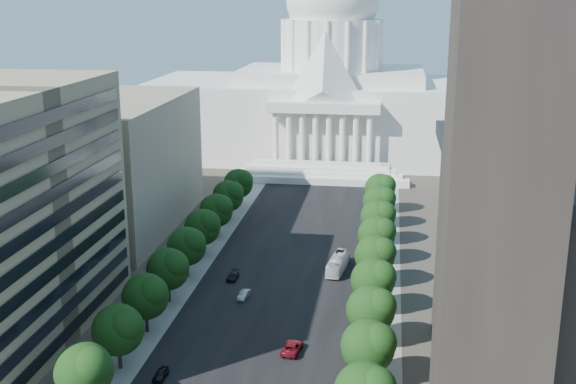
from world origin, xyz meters
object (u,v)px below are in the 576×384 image
at_px(car_silver, 244,295).
at_px(city_bus, 338,263).
at_px(car_dark_b, 233,276).
at_px(car_dark_a, 161,374).
at_px(car_red, 292,348).

distance_m(car_silver, city_bus, 22.32).
xyz_separation_m(car_silver, city_bus, (15.79, 15.74, 0.88)).
relative_size(car_silver, car_dark_b, 0.94).
relative_size(car_dark_a, car_silver, 0.93).
height_order(car_red, car_dark_b, car_red).
distance_m(car_silver, car_red, 21.97).
bearing_deg(city_bus, car_dark_b, -152.03).
relative_size(car_silver, city_bus, 0.37).
xyz_separation_m(car_dark_b, city_bus, (19.70, 7.27, 0.93)).
bearing_deg(city_bus, car_silver, -127.37).
height_order(car_dark_a, city_bus, city_bus).
bearing_deg(car_red, city_bus, -90.35).
distance_m(car_silver, car_dark_b, 9.33).
bearing_deg(car_red, car_dark_a, 37.57).
bearing_deg(car_dark_a, car_silver, 80.28).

